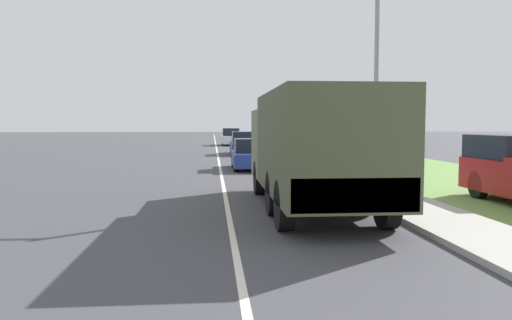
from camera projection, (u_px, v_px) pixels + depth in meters
ground_plane at (217, 151)px, 38.40m from camera, size 180.00×180.00×0.00m
lane_centre_stripe at (217, 151)px, 38.40m from camera, size 0.12×120.00×0.00m
sidewalk_right at (275, 150)px, 38.79m from camera, size 1.80×120.00×0.12m
grass_strip_right at (330, 150)px, 39.18m from camera, size 7.00×120.00×0.02m
military_truck at (313, 145)px, 12.10m from camera, size 2.37×7.64×2.81m
car_nearest_ahead at (253, 155)px, 23.17m from camera, size 1.87×3.97×1.41m
car_second_ahead at (243, 144)px, 34.38m from camera, size 1.72×4.85×1.55m
car_third_ahead at (231, 138)px, 48.94m from camera, size 1.78×4.70×1.66m
lamp_post at (370, 56)px, 15.48m from camera, size 1.69×0.24×6.83m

